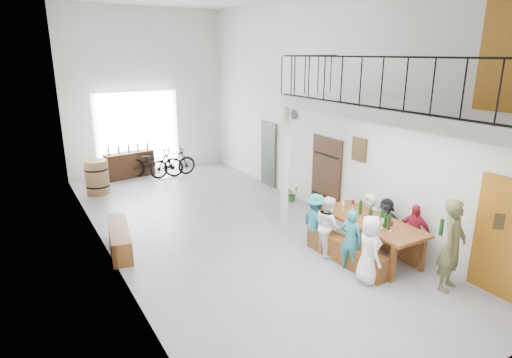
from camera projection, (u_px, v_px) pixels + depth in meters
floor at (228, 228)px, 10.24m from camera, size 12.00×12.00×0.00m
room_walls at (225, 76)px, 9.23m from camera, size 12.00×12.00×12.00m
gateway_portal at (138, 134)px, 14.55m from camera, size 2.80×0.08×2.80m
right_wall_decor at (373, 160)px, 9.51m from camera, size 0.07×8.28×5.07m
balcony at (400, 115)px, 7.77m from camera, size 1.52×5.62×4.00m
tasting_table at (370, 224)px, 8.69m from camera, size 0.97×2.34×0.79m
bench_inner at (345, 252)px, 8.53m from camera, size 0.40×2.01×0.46m
bench_wall at (387, 240)px, 9.11m from camera, size 0.32×1.81×0.42m
tableware at (374, 215)px, 8.52m from camera, size 0.33×1.39×0.35m
side_bench at (120, 239)px, 9.08m from camera, size 0.68×1.82×0.50m
oak_barrel at (97, 177)px, 12.65m from camera, size 0.69×0.69×1.01m
serving_counter at (130, 165)px, 14.38m from camera, size 1.66×0.69×0.85m
counter_bottles at (128, 148)px, 14.22m from camera, size 1.37×0.17×0.28m
guest_left_a at (369, 249)px, 7.70m from camera, size 0.59×0.73×1.28m
guest_left_b at (351, 240)px, 8.15m from camera, size 0.45×0.53×1.23m
guest_left_c at (328, 226)px, 8.79m from camera, size 0.64×0.73×1.25m
guest_left_d at (316, 221)px, 9.09m from camera, size 0.50×0.81×1.21m
guest_right_a at (413, 232)px, 8.55m from camera, size 0.53×0.75×1.18m
guest_right_b at (385, 223)px, 9.08m from camera, size 0.58×1.09×1.12m
guest_right_c at (369, 217)px, 9.52m from camera, size 0.43×0.58×1.08m
host_standing at (452, 245)px, 7.42m from camera, size 0.70×0.56×1.67m
potted_plant at (292, 194)px, 12.08m from camera, size 0.48×0.45×0.44m
bicycle_near at (154, 162)px, 14.35m from camera, size 2.03×1.47×1.02m
bicycle_far at (173, 163)px, 14.40m from camera, size 1.64×0.53×0.98m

